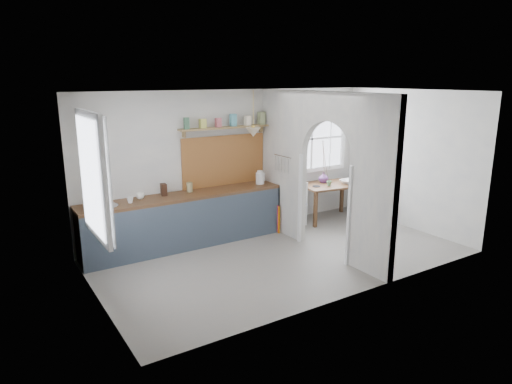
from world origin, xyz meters
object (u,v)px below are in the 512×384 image
chair_right (361,190)px  vase (324,177)px  kettle (260,177)px  dining_table (329,202)px  chair_left (294,204)px

chair_right → vase: size_ratio=4.52×
chair_right → kettle: (-2.46, 0.16, 0.55)m
chair_right → kettle: size_ratio=3.86×
kettle → vase: size_ratio=1.17×
dining_table → kettle: 1.71m
dining_table → kettle: (-1.57, 0.17, 0.66)m
kettle → vase: (1.54, 0.01, -0.19)m
chair_right → vase: (-0.91, 0.17, 0.36)m
dining_table → chair_right: bearing=9.2°
chair_left → chair_right: 1.76m
dining_table → chair_right: size_ratio=1.23×
dining_table → kettle: kettle is taller
chair_left → vase: size_ratio=4.03×
vase → kettle: bearing=-179.5°
vase → chair_right: bearing=-10.5°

